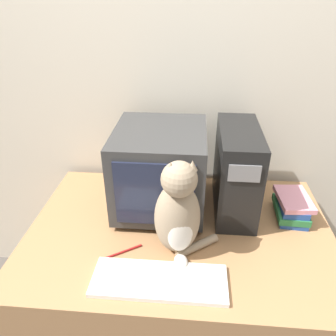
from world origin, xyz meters
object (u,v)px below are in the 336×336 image
object	(u,v)px
computer_tower	(236,171)
crt_monitor	(160,169)
pen	(124,251)
book_stack	(292,207)
keyboard	(159,280)
cat	(178,213)

from	to	relation	value
computer_tower	crt_monitor	bearing A→B (deg)	-176.57
computer_tower	pen	distance (m)	0.60
crt_monitor	pen	xyz separation A→B (m)	(-0.11, -0.32, -0.20)
computer_tower	pen	world-z (taller)	computer_tower
crt_monitor	pen	bearing A→B (deg)	-109.02
book_stack	pen	size ratio (longest dim) A/B	1.62
keyboard	cat	world-z (taller)	cat
crt_monitor	keyboard	distance (m)	0.50
pen	keyboard	bearing A→B (deg)	-41.44
computer_tower	cat	size ratio (longest dim) A/B	1.01
keyboard	computer_tower	bearing A→B (deg)	58.29
crt_monitor	keyboard	size ratio (longest dim) A/B	0.91
crt_monitor	cat	world-z (taller)	cat
cat	pen	bearing A→B (deg)	174.46
keyboard	cat	xyz separation A→B (m)	(0.06, 0.17, 0.18)
computer_tower	book_stack	bearing A→B (deg)	-11.31
cat	pen	world-z (taller)	cat
keyboard	pen	distance (m)	0.21
book_stack	keyboard	bearing A→B (deg)	-142.28
crt_monitor	keyboard	xyz separation A→B (m)	(0.04, -0.46, -0.19)
crt_monitor	cat	size ratio (longest dim) A/B	1.05
computer_tower	pen	size ratio (longest dim) A/B	3.17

